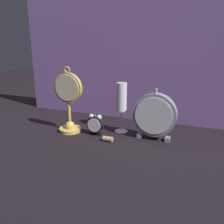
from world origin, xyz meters
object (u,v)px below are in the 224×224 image
pocket_watch_on_stand (69,105)px  champagne_flute (122,100)px  mantel_clock_silver (154,115)px  alarm_clock_twin_bell (95,124)px  wine_cork (108,139)px

pocket_watch_on_stand → champagne_flute: 0.24m
mantel_clock_silver → alarm_clock_twin_bell: bearing=-170.4°
champagne_flute → pocket_watch_on_stand: bearing=-159.5°
alarm_clock_twin_bell → champagne_flute: size_ratio=0.42×
pocket_watch_on_stand → alarm_clock_twin_bell: size_ratio=3.14×
alarm_clock_twin_bell → champagne_flute: bearing=39.6°
pocket_watch_on_stand → mantel_clock_silver: bearing=7.1°
alarm_clock_twin_bell → wine_cork: size_ratio=2.29×
champagne_flute → wine_cork: (-0.02, -0.13, -0.14)m
alarm_clock_twin_bell → pocket_watch_on_stand: bearing=-177.7°
pocket_watch_on_stand → champagne_flute: bearing=20.5°
pocket_watch_on_stand → mantel_clock_silver: (0.38, 0.05, -0.02)m
mantel_clock_silver → champagne_flute: (-0.16, 0.04, 0.04)m
pocket_watch_on_stand → champagne_flute: (0.22, 0.08, 0.02)m
pocket_watch_on_stand → wine_cork: bearing=-11.9°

